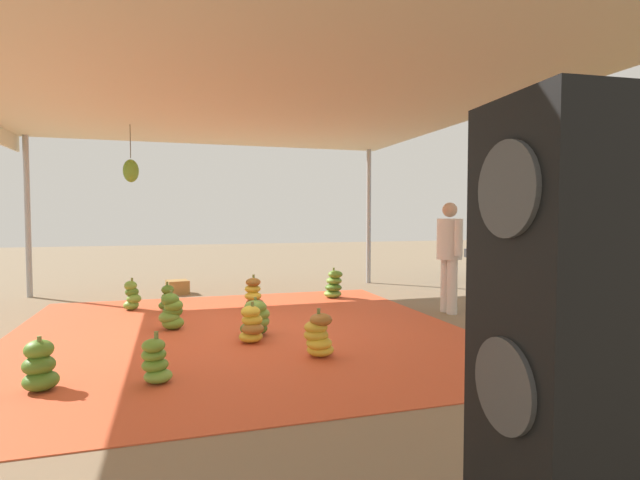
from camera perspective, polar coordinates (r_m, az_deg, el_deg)
The scene contains 17 objects.
ground_plane at distance 7.36m, azimuth 14.93°, elevation -8.78°, with size 40.00×40.00×0.00m, color #7F6B51.
tarp_orange at distance 6.35m, azimuth -9.20°, elevation -10.52°, with size 5.74×5.55×0.01m, color #D1512D.
tent_canopy at distance 6.34m, azimuth -10.31°, elevation 15.69°, with size 8.00×7.00×2.97m.
banana_bunch_0 at distance 4.83m, azimuth -29.86°, elevation -12.70°, with size 0.37×0.34×0.45m.
banana_bunch_1 at distance 5.15m, azimuth -0.18°, elevation -11.16°, with size 0.38×0.39×0.50m.
banana_bunch_2 at distance 7.99m, azimuth -17.36°, elevation -6.51°, with size 0.30×0.31×0.44m.
banana_bunch_3 at distance 6.08m, azimuth -7.50°, elevation -9.10°, with size 0.41×0.42×0.47m.
banana_bunch_4 at distance 5.76m, azimuth -7.98°, elevation -9.83°, with size 0.41×0.39×0.47m.
banana_bunch_5 at distance 8.17m, azimuth -21.06°, elevation -6.15°, with size 0.34×0.36×0.50m.
banana_bunch_6 at distance 6.61m, azimuth -16.89°, elevation -8.07°, with size 0.38×0.40×0.51m.
banana_bunch_7 at distance 4.63m, azimuth -18.63°, elevation -13.29°, with size 0.34×0.34×0.45m.
banana_bunch_8 at distance 7.93m, azimuth -7.75°, elevation -6.20°, with size 0.41×0.42×0.52m.
banana_bunch_9 at distance 8.75m, azimuth 1.61°, elevation -5.28°, with size 0.42×0.41×0.54m.
cargo_truck_main at distance 10.35m, azimuth 30.05°, elevation 0.81°, with size 6.66×2.82×2.40m.
worker_1 at distance 7.62m, azimuth 14.84°, elevation -0.99°, with size 0.61×0.37×1.67m.
speaker_stack at distance 1.96m, azimuth 26.64°, elevation -13.25°, with size 0.54×0.54×1.86m.
crate_0 at distance 9.64m, azimuth -16.26°, elevation -5.29°, with size 0.38×0.38×0.26m, color olive.
Camera 1 is at (6.13, -0.81, 1.46)m, focal length 27.47 mm.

